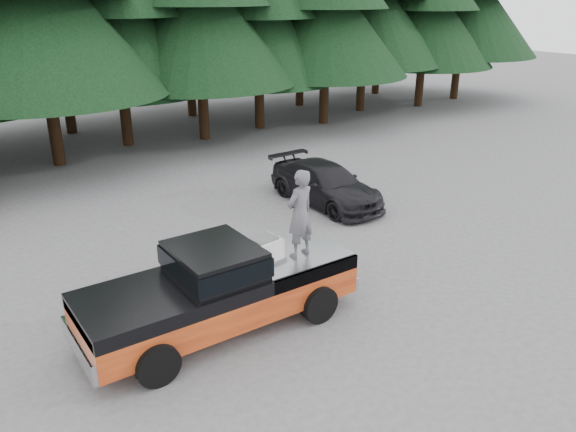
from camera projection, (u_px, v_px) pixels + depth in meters
ground at (270, 304)px, 12.91m from camera, size 120.00×120.00×0.00m
pickup_truck at (221, 300)px, 11.79m from camera, size 6.00×2.04×1.33m
truck_cab at (214, 260)px, 11.38m from camera, size 1.66×1.90×0.59m
air_compressor at (263, 251)px, 11.92m from camera, size 0.76×0.66×0.48m
man_on_bed at (300, 214)px, 11.91m from camera, size 0.78×0.59×1.95m
parked_car at (326, 184)px, 18.90m from camera, size 1.97×4.66×1.34m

